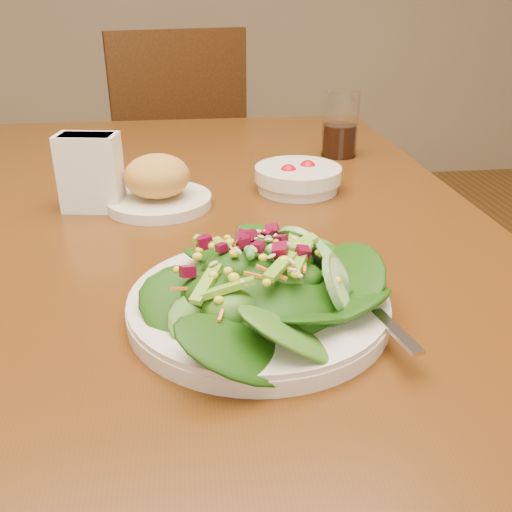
# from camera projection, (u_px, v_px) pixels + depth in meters

# --- Properties ---
(dining_table) EXTENTS (0.90, 1.40, 0.75)m
(dining_table) POSITION_uv_depth(u_px,v_px,m) (186.00, 289.00, 0.85)
(dining_table) COLOR #4A250C
(dining_table) RESTS_ON ground_plane
(chair_far) EXTENTS (0.53, 0.54, 0.94)m
(chair_far) POSITION_uv_depth(u_px,v_px,m) (174.00, 167.00, 1.92)
(chair_far) COLOR #49240D
(chair_far) RESTS_ON ground_plane
(salad_plate) EXTENTS (0.27, 0.27, 0.08)m
(salad_plate) POSITION_uv_depth(u_px,v_px,m) (268.00, 290.00, 0.58)
(salad_plate) COLOR white
(salad_plate) RESTS_ON dining_table
(bread_plate) EXTENTS (0.16, 0.16, 0.08)m
(bread_plate) POSITION_uv_depth(u_px,v_px,m) (158.00, 186.00, 0.86)
(bread_plate) COLOR white
(bread_plate) RESTS_ON dining_table
(tomato_bowl) EXTENTS (0.14, 0.14, 0.05)m
(tomato_bowl) POSITION_uv_depth(u_px,v_px,m) (298.00, 178.00, 0.94)
(tomato_bowl) COLOR white
(tomato_bowl) RESTS_ON dining_table
(drinking_glass) EXTENTS (0.07, 0.07, 0.12)m
(drinking_glass) POSITION_uv_depth(u_px,v_px,m) (340.00, 129.00, 1.11)
(drinking_glass) COLOR silver
(drinking_glass) RESTS_ON dining_table
(napkin_holder) EXTENTS (0.10, 0.06, 0.11)m
(napkin_holder) POSITION_uv_depth(u_px,v_px,m) (90.00, 171.00, 0.84)
(napkin_holder) COLOR white
(napkin_holder) RESTS_ON dining_table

